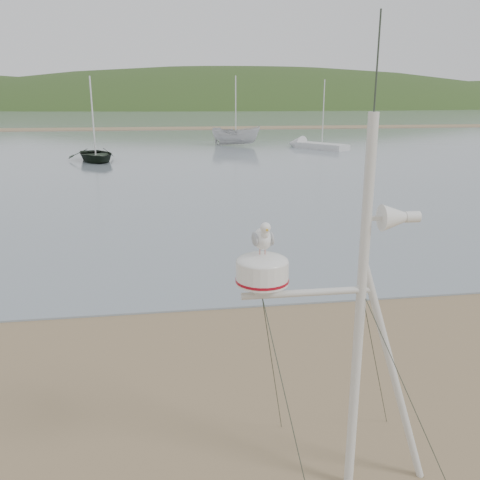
{
  "coord_description": "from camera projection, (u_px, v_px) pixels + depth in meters",
  "views": [
    {
      "loc": [
        1.6,
        -6.13,
        4.44
      ],
      "look_at": [
        2.68,
        1.0,
        2.4
      ],
      "focal_mm": 38.0,
      "sensor_mm": 36.0,
      "label": 1
    }
  ],
  "objects": [
    {
      "name": "boat_dark",
      "position": [
        94.0,
        129.0,
        35.42
      ],
      "size": [
        3.4,
        1.98,
        4.58
      ],
      "primitive_type": "imported",
      "rotation": [
        0.0,
        0.0,
        0.34
      ],
      "color": "black",
      "rests_on": "water"
    },
    {
      "name": "sandbar",
      "position": [
        151.0,
        129.0,
        73.41
      ],
      "size": [
        560.0,
        7.0,
        0.07
      ],
      "primitive_type": "cube",
      "color": "#7D6748",
      "rests_on": "water"
    },
    {
      "name": "mast_rig",
      "position": [
        351.0,
        393.0,
        5.64
      ],
      "size": [
        2.32,
        2.47,
        5.23
      ],
      "color": "silver",
      "rests_on": "ground"
    },
    {
      "name": "far_cottages",
      "position": [
        164.0,
        98.0,
        192.69
      ],
      "size": [
        294.4,
        6.3,
        8.0
      ],
      "color": "beige",
      "rests_on": "ground"
    },
    {
      "name": "boat_white",
      "position": [
        236.0,
        120.0,
        47.24
      ],
      "size": [
        2.36,
        2.34,
        4.69
      ],
      "primitive_type": "imported",
      "rotation": [
        0.0,
        0.0,
        1.16
      ],
      "color": "silver",
      "rests_on": "water"
    },
    {
      "name": "sailboat_white_near",
      "position": [
        308.0,
        145.0,
        45.7
      ],
      "size": [
        4.89,
        6.18,
        6.39
      ],
      "color": "silver",
      "rests_on": "ground"
    },
    {
      "name": "ground",
      "position": [
        54.0,
        440.0,
        6.81
      ],
      "size": [
        560.0,
        560.0,
        0.0
      ],
      "primitive_type": "plane",
      "color": "#7D6748",
      "rests_on": "ground"
    },
    {
      "name": "water",
      "position": [
        155.0,
        115.0,
        132.43
      ],
      "size": [
        560.0,
        256.0,
        0.04
      ],
      "primitive_type": "cube",
      "color": "slate",
      "rests_on": "ground"
    },
    {
      "name": "hill_ridge",
      "position": [
        199.0,
        151.0,
        238.47
      ],
      "size": [
        620.0,
        180.0,
        80.0
      ],
      "color": "#253B18",
      "rests_on": "ground"
    }
  ]
}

